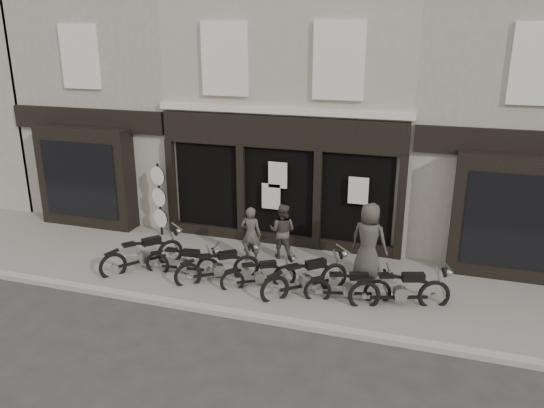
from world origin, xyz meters
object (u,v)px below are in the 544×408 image
(motorcycle_5, at_px, (349,289))
(motorcycle_4, at_px, (306,280))
(motorcycle_3, at_px, (260,277))
(motorcycle_6, at_px, (401,293))
(man_left, at_px, (251,234))
(motorcycle_1, at_px, (184,264))
(motorcycle_2, at_px, (219,269))
(advert_sign_post, at_px, (160,203))
(motorcycle_0, at_px, (143,256))
(man_centre, at_px, (282,231))
(man_right, at_px, (369,240))

(motorcycle_5, bearing_deg, motorcycle_4, 163.33)
(motorcycle_3, distance_m, motorcycle_5, 2.21)
(motorcycle_6, relative_size, man_left, 1.45)
(motorcycle_3, relative_size, motorcycle_4, 0.91)
(motorcycle_1, bearing_deg, motorcycle_2, -8.33)
(motorcycle_3, height_order, advert_sign_post, advert_sign_post)
(motorcycle_6, relative_size, advert_sign_post, 0.95)
(motorcycle_0, xyz_separation_m, motorcycle_6, (6.68, -0.00, 0.00))
(man_centre, bearing_deg, motorcycle_5, 140.56)
(motorcycle_1, distance_m, man_right, 4.80)
(motorcycle_2, bearing_deg, motorcycle_1, 141.01)
(motorcycle_4, height_order, motorcycle_5, motorcycle_4)
(motorcycle_3, distance_m, man_left, 1.61)
(motorcycle_2, bearing_deg, man_left, 37.91)
(motorcycle_2, distance_m, motorcycle_4, 2.27)
(man_centre, height_order, advert_sign_post, advert_sign_post)
(advert_sign_post, bearing_deg, man_right, 10.48)
(motorcycle_2, bearing_deg, man_centre, 23.24)
(motorcycle_5, distance_m, man_left, 3.27)
(motorcycle_1, xyz_separation_m, motorcycle_6, (5.49, 0.02, 0.05))
(motorcycle_3, relative_size, man_centre, 1.12)
(motorcycle_0, height_order, motorcycle_2, motorcycle_0)
(motorcycle_0, height_order, motorcycle_4, motorcycle_4)
(man_right, bearing_deg, motorcycle_2, 36.24)
(motorcycle_0, bearing_deg, man_centre, -23.50)
(motorcycle_4, distance_m, man_centre, 2.26)
(man_left, distance_m, man_centre, 0.90)
(motorcycle_6, height_order, man_right, man_right)
(motorcycle_2, bearing_deg, motorcycle_6, -35.41)
(motorcycle_0, relative_size, motorcycle_6, 0.88)
(man_centre, xyz_separation_m, advert_sign_post, (-4.05, 0.47, 0.27))
(motorcycle_0, distance_m, motorcycle_5, 5.50)
(motorcycle_4, bearing_deg, motorcycle_0, 136.68)
(motorcycle_6, bearing_deg, motorcycle_3, 162.38)
(motorcycle_0, bearing_deg, motorcycle_3, -53.39)
(motorcycle_0, height_order, motorcycle_6, motorcycle_6)
(motorcycle_2, xyz_separation_m, motorcycle_3, (1.09, 0.01, -0.05))
(advert_sign_post, bearing_deg, man_centre, 11.79)
(motorcycle_0, relative_size, man_right, 1.02)
(motorcycle_2, relative_size, motorcycle_3, 1.10)
(motorcycle_4, height_order, motorcycle_6, motorcycle_6)
(motorcycle_6, relative_size, man_right, 1.16)
(man_centre, bearing_deg, motorcycle_2, 60.98)
(motorcycle_2, bearing_deg, motorcycle_4, -36.15)
(motorcycle_3, height_order, man_right, man_right)
(man_centre, distance_m, advert_sign_post, 4.09)
(motorcycle_0, height_order, motorcycle_1, motorcycle_0)
(motorcycle_2, bearing_deg, motorcycle_5, -36.60)
(motorcycle_2, bearing_deg, motorcycle_3, -35.96)
(motorcycle_1, distance_m, motorcycle_2, 1.01)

